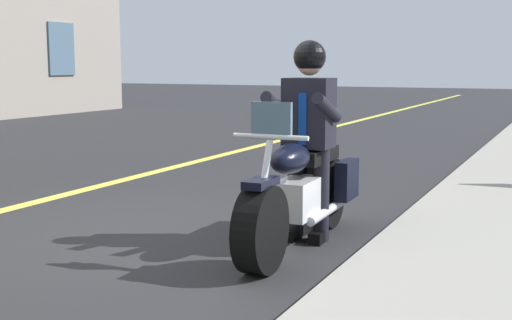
% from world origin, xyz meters
% --- Properties ---
extents(ground_plane, '(80.00, 80.00, 0.00)m').
position_xyz_m(ground_plane, '(0.00, 0.00, 0.00)').
color(ground_plane, '#28282B').
extents(motorcycle_main, '(2.22, 0.63, 1.26)m').
position_xyz_m(motorcycle_main, '(-0.44, 1.34, 0.45)').
color(motorcycle_main, black).
rests_on(motorcycle_main, ground_plane).
extents(rider_main, '(0.63, 0.56, 1.74)m').
position_xyz_m(rider_main, '(-0.63, 1.33, 1.04)').
color(rider_main, black).
rests_on(rider_main, ground_plane).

